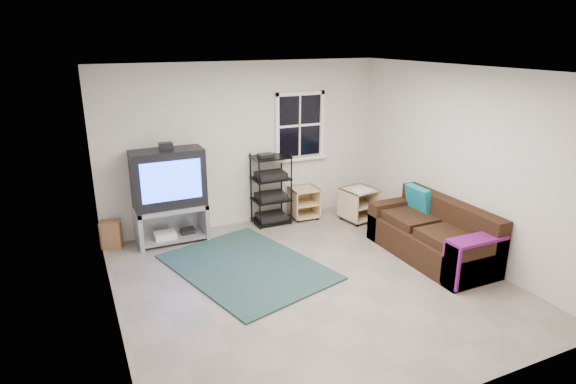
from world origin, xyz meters
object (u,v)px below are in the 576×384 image
av_rack (271,194)px  side_table_right (357,202)px  tv_unit (169,188)px  side_table_left (303,201)px  sofa (433,236)px

av_rack → side_table_right: (1.36, -0.48, -0.19)m
tv_unit → av_rack: bearing=1.6°
side_table_left → sofa: 2.35m
side_table_right → sofa: (0.19, -1.64, -0.01)m
side_table_right → side_table_left: bearing=146.5°
av_rack → sofa: av_rack is taller
side_table_right → sofa: size_ratio=0.30×
side_table_right → sofa: bearing=-83.4°
tv_unit → side_table_left: 2.30m
side_table_right → sofa: 1.66m
tv_unit → sofa: bearing=-33.1°
av_rack → side_table_left: (0.60, 0.03, -0.23)m
side_table_right → tv_unit: bearing=171.8°
av_rack → side_table_left: 0.64m
side_table_left → side_table_right: bearing=-33.5°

